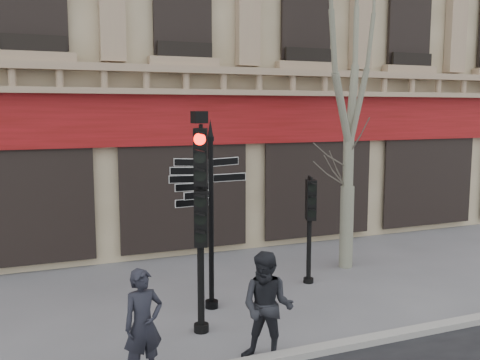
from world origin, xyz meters
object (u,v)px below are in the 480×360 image
at_px(traffic_signal_secondary, 310,211).
at_px(plane_tree, 351,41).
at_px(fingerpost, 211,183).
at_px(pedestrian_a, 143,325).
at_px(pedestrian_b, 267,307).
at_px(traffic_signal_main, 200,195).

height_order(traffic_signal_secondary, plane_tree, plane_tree).
distance_m(fingerpost, pedestrian_a, 3.35).
bearing_deg(plane_tree, pedestrian_a, -147.89).
distance_m(traffic_signal_secondary, pedestrian_a, 5.27).
bearing_deg(pedestrian_a, traffic_signal_secondary, 22.16).
bearing_deg(pedestrian_b, traffic_signal_secondary, 90.85).
height_order(plane_tree, pedestrian_b, plane_tree).
relative_size(traffic_signal_main, pedestrian_b, 2.23).
distance_m(fingerpost, pedestrian_b, 2.92).
distance_m(fingerpost, plane_tree, 5.15).
bearing_deg(fingerpost, traffic_signal_secondary, 20.28).
distance_m(traffic_signal_main, pedestrian_a, 2.41).
relative_size(fingerpost, traffic_signal_secondary, 1.57).
relative_size(traffic_signal_main, traffic_signal_secondary, 1.64).
bearing_deg(pedestrian_a, plane_tree, 20.44).
relative_size(fingerpost, plane_tree, 0.47).
xyz_separation_m(fingerpost, plane_tree, (3.97, 1.35, 2.99)).
bearing_deg(plane_tree, fingerpost, -161.16).
distance_m(pedestrian_a, pedestrian_b, 1.89).
bearing_deg(traffic_signal_main, pedestrian_b, -44.66).
relative_size(traffic_signal_main, pedestrian_a, 2.35).
relative_size(plane_tree, pedestrian_a, 4.76).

